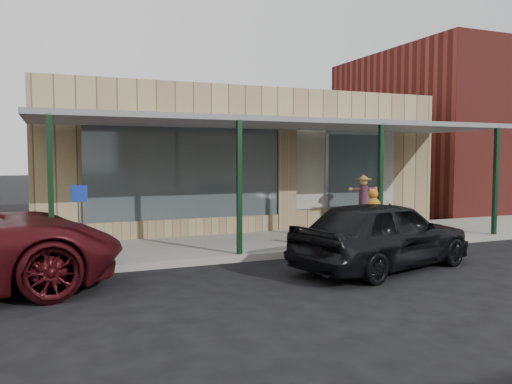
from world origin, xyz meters
name	(u,v)px	position (x,y,z in m)	size (l,w,h in m)	color
ground	(369,275)	(0.00, 0.00, 0.00)	(120.00, 120.00, 0.00)	black
sidewalk	(286,241)	(0.00, 3.60, 0.07)	(40.00, 3.20, 0.15)	gray
storefront	(228,161)	(0.00, 8.16, 2.09)	(12.00, 6.25, 4.20)	tan
awning	(287,125)	(0.00, 3.56, 3.01)	(12.00, 3.00, 3.04)	slate
block_buildings_near	(270,115)	(2.01, 9.20, 3.77)	(61.00, 8.00, 8.00)	maroon
barrel_scarecrow	(363,211)	(2.66, 4.12, 0.68)	(0.92, 0.80, 1.58)	#4E341F
barrel_pumpkin	(395,222)	(3.37, 3.57, 0.41)	(0.69, 0.69, 0.74)	#4E341F
handicap_sign	(79,213)	(-5.00, 2.40, 1.13)	(0.30, 0.15, 1.53)	gray
parked_sedan	(383,234)	(0.57, 0.35, 0.70)	(4.39, 2.67, 1.57)	black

